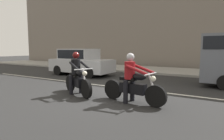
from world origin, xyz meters
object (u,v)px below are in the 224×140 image
parked_sedan_silver (80,62)px  street_sign_post (211,50)px  motorcycle_with_rider_crimson (133,83)px  motorcycle_with_rider_black_leather (77,77)px

parked_sedan_silver → street_sign_post: street_sign_post is taller
motorcycle_with_rider_crimson → street_sign_post: 8.94m
parked_sedan_silver → street_sign_post: 8.61m
motorcycle_with_rider_crimson → street_sign_post: size_ratio=0.90×
parked_sedan_silver → street_sign_post: size_ratio=1.70×
motorcycle_with_rider_crimson → street_sign_post: bearing=80.0°
motorcycle_with_rider_black_leather → parked_sedan_silver: bearing=129.3°
motorcycle_with_rider_black_leather → street_sign_post: bearing=66.6°
motorcycle_with_rider_crimson → street_sign_post: (1.55, 8.75, 1.00)m
parked_sedan_silver → street_sign_post: bearing=32.3°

